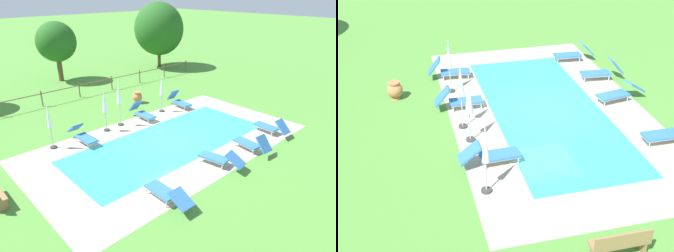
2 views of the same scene
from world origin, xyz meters
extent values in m
plane|color=#518E38|center=(0.00, 0.00, 0.00)|extent=(160.00, 160.00, 0.00)
cube|color=#B2A893|center=(0.00, 0.00, 0.00)|extent=(13.77, 7.55, 0.01)
cube|color=#38C6D1|center=(0.00, 0.00, 0.01)|extent=(10.42, 4.21, 0.01)
cube|color=#C0B59F|center=(0.00, 2.23, 0.01)|extent=(10.90, 0.24, 0.01)
cube|color=#C0B59F|center=(0.00, -2.23, 0.01)|extent=(10.90, 0.24, 0.01)
cube|color=#C0B59F|center=(5.33, 0.00, 0.01)|extent=(0.24, 4.21, 0.01)
cube|color=#C0B59F|center=(-5.33, 0.00, 0.01)|extent=(0.24, 4.21, 0.01)
cube|color=#3370BC|center=(-3.12, 2.62, 0.32)|extent=(0.65, 1.32, 0.07)
cube|color=#3370BC|center=(-3.16, 3.61, 0.56)|extent=(0.63, 0.74, 0.55)
cube|color=silver|center=(-3.12, 2.62, 0.26)|extent=(0.62, 1.29, 0.04)
cylinder|color=silver|center=(-2.85, 2.08, 0.14)|extent=(0.04, 0.04, 0.28)
cylinder|color=silver|center=(-3.35, 2.06, 0.14)|extent=(0.04, 0.04, 0.28)
cylinder|color=silver|center=(-2.89, 3.18, 0.14)|extent=(0.04, 0.04, 0.28)
cylinder|color=silver|center=(-3.40, 3.16, 0.14)|extent=(0.04, 0.04, 0.28)
cube|color=#3370BC|center=(2.21, -3.03, 0.32)|extent=(0.72, 1.35, 0.07)
cube|color=#3370BC|center=(2.13, -3.95, 0.63)|extent=(0.65, 0.65, 0.68)
cube|color=silver|center=(2.21, -3.03, 0.26)|extent=(0.68, 1.32, 0.04)
cylinder|color=silver|center=(2.01, -2.46, 0.14)|extent=(0.04, 0.04, 0.28)
cylinder|color=silver|center=(2.52, -2.50, 0.14)|extent=(0.04, 0.04, 0.28)
cylinder|color=silver|center=(1.91, -3.56, 0.14)|extent=(0.04, 0.04, 0.28)
cylinder|color=silver|center=(2.41, -3.61, 0.14)|extent=(0.04, 0.04, 0.28)
cube|color=#3370BC|center=(0.93, 3.01, 0.32)|extent=(0.61, 1.30, 0.07)
cube|color=#3370BC|center=(0.94, 3.94, 0.63)|extent=(0.60, 0.62, 0.67)
cube|color=silver|center=(0.93, 3.01, 0.26)|extent=(0.58, 1.28, 0.04)
cylinder|color=silver|center=(1.18, 2.46, 0.14)|extent=(0.04, 0.04, 0.28)
cylinder|color=silver|center=(0.67, 2.46, 0.14)|extent=(0.04, 0.04, 0.28)
cylinder|color=silver|center=(1.19, 3.56, 0.14)|extent=(0.04, 0.04, 0.28)
cylinder|color=silver|center=(0.68, 3.57, 0.14)|extent=(0.04, 0.04, 0.28)
cube|color=#3370BC|center=(4.61, -2.61, 0.32)|extent=(0.68, 1.33, 0.07)
cube|color=#3370BC|center=(4.55, -3.57, 0.61)|extent=(0.64, 0.69, 0.63)
cube|color=silver|center=(4.61, -2.61, 0.26)|extent=(0.65, 1.31, 0.04)
cylinder|color=silver|center=(4.39, -2.05, 0.14)|extent=(0.04, 0.04, 0.28)
cylinder|color=silver|center=(4.89, -2.08, 0.14)|extent=(0.04, 0.04, 0.28)
cylinder|color=silver|center=(4.32, -3.15, 0.14)|extent=(0.04, 0.04, 0.28)
cylinder|color=silver|center=(4.83, -3.18, 0.14)|extent=(0.04, 0.04, 0.28)
cube|color=#3370BC|center=(3.92, 2.99, 0.32)|extent=(0.71, 1.34, 0.07)
cube|color=#3370BC|center=(4.00, 3.90, 0.64)|extent=(0.65, 0.62, 0.70)
cube|color=silver|center=(3.92, 2.99, 0.26)|extent=(0.67, 1.32, 0.04)
cylinder|color=silver|center=(4.13, 2.42, 0.14)|extent=(0.04, 0.04, 0.28)
cylinder|color=silver|center=(3.62, 2.46, 0.14)|extent=(0.04, 0.04, 0.28)
cylinder|color=silver|center=(4.22, 3.52, 0.14)|extent=(0.04, 0.04, 0.28)
cylinder|color=silver|center=(3.71, 3.56, 0.14)|extent=(0.04, 0.04, 0.28)
cube|color=#3370BC|center=(-3.28, -3.07, 0.32)|extent=(0.61, 1.31, 0.07)
cube|color=#3370BC|center=(-3.30, -4.10, 0.49)|extent=(0.61, 0.80, 0.42)
cube|color=silver|center=(-3.28, -3.07, 0.26)|extent=(0.58, 1.28, 0.04)
cylinder|color=silver|center=(-3.53, -2.52, 0.14)|extent=(0.04, 0.04, 0.28)
cylinder|color=silver|center=(-3.02, -2.52, 0.14)|extent=(0.04, 0.04, 0.28)
cylinder|color=silver|center=(-3.55, -3.62, 0.14)|extent=(0.04, 0.04, 0.28)
cylinder|color=silver|center=(-3.04, -3.63, 0.14)|extent=(0.04, 0.04, 0.28)
cube|color=#3370BC|center=(0.00, -2.82, 0.32)|extent=(0.82, 1.38, 0.07)
cube|color=#3370BC|center=(0.18, -3.82, 0.53)|extent=(0.72, 0.85, 0.50)
cube|color=silver|center=(0.00, -2.82, 0.26)|extent=(0.78, 1.35, 0.04)
cylinder|color=silver|center=(-0.35, -2.32, 0.14)|extent=(0.04, 0.04, 0.28)
cylinder|color=silver|center=(0.16, -2.24, 0.14)|extent=(0.04, 0.04, 0.28)
cylinder|color=silver|center=(-0.15, -3.41, 0.14)|extent=(0.04, 0.04, 0.28)
cylinder|color=silver|center=(0.35, -3.32, 0.14)|extent=(0.04, 0.04, 0.28)
cylinder|color=#383838|center=(-1.54, 3.29, 0.04)|extent=(0.32, 0.32, 0.08)
cylinder|color=#B2B5B7|center=(-1.54, 3.29, 0.55)|extent=(0.04, 0.04, 1.11)
cone|color=white|center=(-1.54, 3.29, 1.69)|extent=(0.29, 0.29, 1.17)
sphere|color=white|center=(-1.54, 3.29, 2.30)|extent=(0.05, 0.05, 0.05)
cylinder|color=#383838|center=(2.54, 3.39, 0.04)|extent=(0.32, 0.32, 0.08)
cylinder|color=#B2B5B7|center=(2.54, 3.39, 0.54)|extent=(0.04, 0.04, 1.09)
cone|color=white|center=(2.54, 3.39, 1.66)|extent=(0.23, 0.23, 1.14)
sphere|color=white|center=(2.54, 3.39, 2.25)|extent=(0.05, 0.05, 0.05)
cylinder|color=#383838|center=(-4.50, 3.36, 0.04)|extent=(0.32, 0.32, 0.08)
cylinder|color=#B2B5B7|center=(-4.50, 3.36, 0.53)|extent=(0.04, 0.04, 1.07)
cone|color=white|center=(-4.50, 3.36, 1.71)|extent=(0.22, 0.22, 1.28)
sphere|color=white|center=(-4.50, 3.36, 2.37)|extent=(0.05, 0.05, 0.05)
cylinder|color=#383838|center=(-0.55, 3.40, 0.04)|extent=(0.32, 0.32, 0.08)
cylinder|color=#B2B5B7|center=(-0.55, 3.40, 0.65)|extent=(0.04, 0.04, 1.30)
cone|color=white|center=(-0.55, 3.40, 1.88)|extent=(0.27, 0.27, 1.16)
sphere|color=white|center=(-0.55, 3.40, 2.48)|extent=(0.05, 0.05, 0.05)
cube|color=#937047|center=(-7.79, 0.10, 0.21)|extent=(0.40, 0.06, 0.41)
cylinder|color=#C67547|center=(2.44, 5.69, 0.04)|extent=(0.35, 0.35, 0.08)
ellipsoid|color=#C67547|center=(2.44, 5.69, 0.40)|extent=(0.64, 0.64, 0.64)
cylinder|color=#C67547|center=(2.44, 5.69, 0.72)|extent=(0.48, 0.48, 0.06)
cylinder|color=brown|center=(-2.49, 9.37, 0.53)|extent=(0.08, 0.08, 1.05)
cylinder|color=brown|center=(0.18, 9.37, 0.53)|extent=(0.08, 0.08, 1.05)
cylinder|color=brown|center=(2.85, 9.37, 0.53)|extent=(0.08, 0.08, 1.05)
cylinder|color=brown|center=(5.53, 9.37, 0.53)|extent=(0.08, 0.08, 1.05)
cylinder|color=brown|center=(8.20, 9.37, 0.53)|extent=(0.08, 0.08, 1.05)
cylinder|color=brown|center=(10.87, 9.37, 0.53)|extent=(0.08, 0.08, 1.05)
cube|color=brown|center=(0.18, 9.37, 0.85)|extent=(21.38, 0.05, 0.05)
cylinder|color=brown|center=(10.45, 12.53, 0.88)|extent=(0.31, 0.31, 1.77)
ellipsoid|color=#235B1E|center=(10.45, 12.53, 3.56)|extent=(4.60, 4.60, 4.80)
cylinder|color=brown|center=(1.17, 14.33, 1.00)|extent=(0.40, 0.40, 2.00)
ellipsoid|color=#235B1E|center=(1.17, 14.33, 3.18)|extent=(3.14, 3.14, 3.13)
camera|label=1|loc=(-9.48, -10.06, 7.03)|focal=33.15mm
camera|label=2|loc=(-15.22, 5.46, 8.52)|focal=49.46mm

